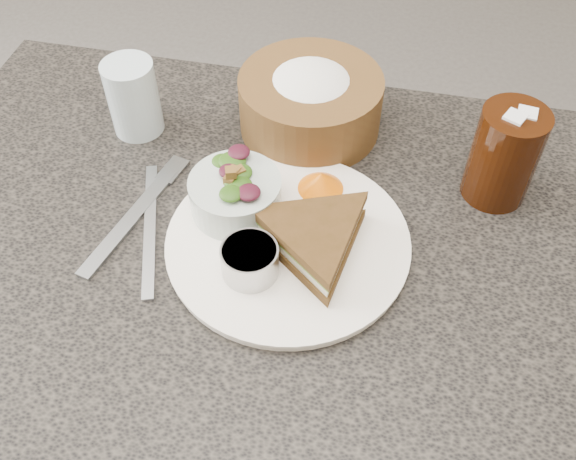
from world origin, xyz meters
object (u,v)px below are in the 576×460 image
(dinner_plate, at_px, (288,243))
(bread_basket, at_px, (311,95))
(water_glass, at_px, (133,98))
(salad_bowl, at_px, (235,190))
(dining_table, at_px, (276,392))
(dressing_ramekin, at_px, (250,261))
(sandwich, at_px, (314,238))
(cola_glass, at_px, (505,152))

(dinner_plate, xyz_separation_m, bread_basket, (-0.02, 0.22, 0.05))
(water_glass, bearing_deg, salad_bowl, -36.40)
(dining_table, relative_size, bread_basket, 5.07)
(dressing_ramekin, bearing_deg, salad_bowl, 114.16)
(dinner_plate, distance_m, sandwich, 0.04)
(dinner_plate, height_order, cola_glass, cola_glass)
(cola_glass, height_order, water_glass, cola_glass)
(dining_table, xyz_separation_m, dressing_ramekin, (-0.01, -0.04, 0.41))
(salad_bowl, height_order, dressing_ramekin, salad_bowl)
(dinner_plate, relative_size, bread_basket, 1.47)
(dining_table, relative_size, sandwich, 5.97)
(dining_table, relative_size, dressing_ramekin, 15.18)
(bread_basket, bearing_deg, dinner_plate, -85.91)
(dining_table, distance_m, sandwich, 0.41)
(salad_bowl, xyz_separation_m, cola_glass, (0.31, 0.11, 0.02))
(dressing_ramekin, height_order, water_glass, water_glass)
(bread_basket, relative_size, cola_glass, 1.41)
(dressing_ramekin, distance_m, bread_basket, 0.28)
(salad_bowl, bearing_deg, dressing_ramekin, -65.84)
(dinner_plate, bearing_deg, dining_table, -144.78)
(dining_table, bearing_deg, cola_glass, 31.39)
(salad_bowl, bearing_deg, sandwich, -23.30)
(sandwich, bearing_deg, dinner_plate, -157.10)
(sandwich, bearing_deg, cola_glass, 75.37)
(dining_table, relative_size, salad_bowl, 8.86)
(sandwich, xyz_separation_m, dressing_ramekin, (-0.07, -0.05, -0.00))
(dining_table, bearing_deg, sandwich, 4.02)
(sandwich, relative_size, bread_basket, 0.85)
(dressing_ramekin, bearing_deg, cola_glass, 36.26)
(salad_bowl, bearing_deg, dining_table, -41.86)
(dining_table, xyz_separation_m, cola_glass, (0.26, 0.16, 0.44))
(dressing_ramekin, bearing_deg, water_glass, 134.59)
(sandwich, relative_size, cola_glass, 1.20)
(water_glass, bearing_deg, cola_glass, -2.75)
(cola_glass, bearing_deg, dinner_plate, -148.91)
(cola_glass, bearing_deg, water_glass, 177.25)
(water_glass, bearing_deg, dressing_ramekin, -45.41)
(dressing_ramekin, xyz_separation_m, bread_basket, (0.02, 0.28, 0.02))
(dinner_plate, xyz_separation_m, salad_bowl, (-0.07, 0.04, 0.04))
(dressing_ramekin, xyz_separation_m, cola_glass, (0.27, 0.20, 0.04))
(sandwich, distance_m, water_glass, 0.34)
(bread_basket, xyz_separation_m, cola_glass, (0.26, -0.08, 0.01))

